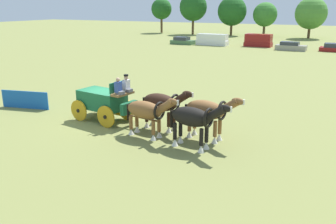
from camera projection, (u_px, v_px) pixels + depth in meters
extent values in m
plane|color=olive|center=(103.00, 120.00, 19.87)|extent=(220.00, 220.00, 0.00)
cube|color=#195B38|center=(102.00, 100.00, 19.52)|extent=(2.72, 1.75, 1.01)
cube|color=brown|center=(123.00, 94.00, 18.54)|extent=(0.72, 1.35, 0.12)
cube|color=#195B38|center=(129.00, 108.00, 18.53)|extent=(0.39, 1.17, 0.60)
cube|color=#195B38|center=(118.00, 87.00, 18.60)|extent=(0.23, 1.28, 0.55)
cube|color=gold|center=(103.00, 110.00, 19.70)|extent=(2.81, 0.53, 0.16)
cylinder|color=gold|center=(126.00, 110.00, 19.79)|extent=(1.18, 0.23, 1.17)
cylinder|color=black|center=(126.00, 110.00, 19.79)|extent=(0.22, 0.20, 0.20)
cylinder|color=gold|center=(106.00, 117.00, 18.50)|extent=(1.18, 0.23, 1.17)
cylinder|color=black|center=(106.00, 117.00, 18.50)|extent=(0.22, 0.20, 0.20)
cylinder|color=gold|center=(100.00, 104.00, 20.89)|extent=(1.18, 0.23, 1.17)
cylinder|color=black|center=(100.00, 104.00, 20.89)|extent=(0.22, 0.20, 0.20)
cylinder|color=gold|center=(79.00, 111.00, 19.60)|extent=(1.18, 0.23, 1.17)
cylinder|color=black|center=(79.00, 111.00, 19.60)|extent=(0.22, 0.20, 0.20)
cylinder|color=brown|center=(139.00, 117.00, 18.29)|extent=(2.59, 0.44, 0.10)
cube|color=slate|center=(128.00, 90.00, 18.68)|extent=(0.44, 0.37, 0.16)
cube|color=silver|center=(126.00, 85.00, 18.67)|extent=(0.29, 0.39, 0.55)
sphere|color=tan|center=(126.00, 78.00, 18.56)|extent=(0.22, 0.22, 0.22)
cylinder|color=black|center=(126.00, 75.00, 18.52)|extent=(0.24, 0.24, 0.08)
cube|color=slate|center=(120.00, 93.00, 18.18)|extent=(0.44, 0.37, 0.16)
cube|color=#334C99|center=(118.00, 87.00, 18.17)|extent=(0.29, 0.39, 0.55)
sphere|color=tan|center=(118.00, 80.00, 18.06)|extent=(0.22, 0.22, 0.22)
ellipsoid|color=#331E14|center=(160.00, 102.00, 18.09)|extent=(2.09, 1.14, 0.89)
cylinder|color=#331E14|center=(174.00, 117.00, 18.13)|extent=(0.18, 0.18, 0.74)
cone|color=silver|center=(174.00, 127.00, 18.28)|extent=(0.30, 0.30, 0.32)
cylinder|color=#331E14|center=(169.00, 120.00, 17.74)|extent=(0.18, 0.18, 0.74)
cone|color=silver|center=(169.00, 130.00, 17.89)|extent=(0.30, 0.30, 0.32)
cylinder|color=#331E14|center=(152.00, 113.00, 18.88)|extent=(0.18, 0.18, 0.74)
cone|color=silver|center=(152.00, 122.00, 19.03)|extent=(0.30, 0.30, 0.32)
cylinder|color=#331E14|center=(147.00, 115.00, 18.49)|extent=(0.18, 0.18, 0.74)
cone|color=silver|center=(147.00, 124.00, 18.64)|extent=(0.30, 0.30, 0.32)
cylinder|color=#331E14|center=(181.00, 98.00, 17.30)|extent=(0.98, 0.48, 0.81)
ellipsoid|color=#331E14|center=(188.00, 94.00, 17.02)|extent=(0.63, 0.34, 0.32)
cube|color=silver|center=(193.00, 95.00, 16.87)|extent=(0.07, 0.11, 0.24)
torus|color=black|center=(175.00, 103.00, 17.58)|extent=(0.24, 0.93, 0.92)
cylinder|color=black|center=(144.00, 105.00, 18.74)|extent=(0.14, 0.14, 0.80)
ellipsoid|color=brown|center=(145.00, 110.00, 17.09)|extent=(2.07, 1.10, 0.85)
cylinder|color=brown|center=(159.00, 125.00, 17.11)|extent=(0.18, 0.18, 0.69)
cone|color=silver|center=(159.00, 134.00, 17.25)|extent=(0.30, 0.30, 0.29)
cylinder|color=brown|center=(153.00, 127.00, 16.74)|extent=(0.18, 0.18, 0.69)
cone|color=silver|center=(153.00, 137.00, 16.88)|extent=(0.30, 0.30, 0.29)
cylinder|color=brown|center=(137.00, 120.00, 17.85)|extent=(0.18, 0.18, 0.69)
cone|color=silver|center=(137.00, 129.00, 17.99)|extent=(0.30, 0.30, 0.29)
cylinder|color=brown|center=(131.00, 122.00, 17.48)|extent=(0.18, 0.18, 0.69)
cone|color=silver|center=(131.00, 132.00, 17.62)|extent=(0.30, 0.30, 0.29)
cylinder|color=brown|center=(166.00, 106.00, 16.30)|extent=(0.98, 0.48, 0.81)
ellipsoid|color=brown|center=(173.00, 102.00, 16.03)|extent=(0.63, 0.34, 0.32)
cube|color=silver|center=(178.00, 103.00, 15.88)|extent=(0.07, 0.11, 0.24)
torus|color=black|center=(159.00, 111.00, 16.58)|extent=(0.24, 0.89, 0.88)
cylinder|color=black|center=(128.00, 112.00, 17.73)|extent=(0.14, 0.14, 0.80)
ellipsoid|color=brown|center=(205.00, 110.00, 16.68)|extent=(2.07, 1.14, 0.89)
cylinder|color=brown|center=(220.00, 126.00, 16.72)|extent=(0.18, 0.18, 0.76)
cone|color=silver|center=(219.00, 137.00, 16.88)|extent=(0.30, 0.30, 0.33)
cylinder|color=brown|center=(215.00, 129.00, 16.34)|extent=(0.18, 0.18, 0.76)
cone|color=silver|center=(215.00, 140.00, 16.49)|extent=(0.30, 0.30, 0.33)
cylinder|color=brown|center=(195.00, 121.00, 17.47)|extent=(0.18, 0.18, 0.76)
cone|color=silver|center=(194.00, 131.00, 17.62)|extent=(0.30, 0.30, 0.33)
cylinder|color=brown|center=(189.00, 124.00, 17.08)|extent=(0.18, 0.18, 0.76)
cone|color=silver|center=(189.00, 134.00, 17.23)|extent=(0.30, 0.30, 0.33)
cylinder|color=brown|center=(230.00, 106.00, 15.89)|extent=(0.98, 0.48, 0.81)
ellipsoid|color=brown|center=(238.00, 101.00, 15.62)|extent=(0.63, 0.34, 0.32)
cube|color=silver|center=(244.00, 102.00, 15.47)|extent=(0.07, 0.11, 0.24)
torus|color=black|center=(222.00, 111.00, 16.18)|extent=(0.24, 0.93, 0.92)
cylinder|color=black|center=(186.00, 112.00, 17.33)|extent=(0.14, 0.14, 0.80)
ellipsoid|color=black|center=(191.00, 117.00, 15.66)|extent=(2.05, 1.11, 0.86)
cylinder|color=black|center=(207.00, 134.00, 15.69)|extent=(0.18, 0.18, 0.76)
cone|color=silver|center=(206.00, 145.00, 15.85)|extent=(0.30, 0.30, 0.33)
cylinder|color=black|center=(201.00, 137.00, 15.32)|extent=(0.18, 0.18, 0.76)
cone|color=silver|center=(201.00, 149.00, 15.47)|extent=(0.30, 0.30, 0.33)
cylinder|color=black|center=(181.00, 128.00, 16.43)|extent=(0.18, 0.18, 0.76)
cone|color=silver|center=(180.00, 139.00, 16.58)|extent=(0.30, 0.30, 0.33)
cylinder|color=black|center=(175.00, 131.00, 16.05)|extent=(0.18, 0.18, 0.76)
cone|color=silver|center=(175.00, 142.00, 16.21)|extent=(0.30, 0.30, 0.33)
cylinder|color=black|center=(217.00, 113.00, 14.87)|extent=(0.98, 0.48, 0.81)
ellipsoid|color=black|center=(225.00, 108.00, 14.60)|extent=(0.63, 0.34, 0.32)
cube|color=silver|center=(231.00, 109.00, 14.45)|extent=(0.07, 0.11, 0.24)
torus|color=black|center=(209.00, 118.00, 15.15)|extent=(0.24, 0.90, 0.90)
cylinder|color=black|center=(172.00, 119.00, 16.30)|extent=(0.14, 0.14, 0.80)
cube|color=#477047|center=(183.00, 42.00, 58.49)|extent=(3.88, 2.02, 0.65)
cube|color=#2D333D|center=(182.00, 38.00, 58.40)|extent=(2.34, 1.83, 0.53)
cube|color=white|center=(212.00, 43.00, 57.02)|extent=(5.13, 1.90, 0.75)
cube|color=white|center=(212.00, 37.00, 56.77)|extent=(4.93, 1.75, 1.03)
cube|color=maroon|center=(258.00, 44.00, 55.16)|extent=(4.18, 2.09, 0.66)
cube|color=maroon|center=(259.00, 38.00, 54.88)|extent=(4.01, 1.92, 1.26)
cube|color=gray|center=(291.00, 48.00, 50.53)|extent=(4.23, 1.87, 0.73)
cube|color=#2D333D|center=(290.00, 43.00, 50.45)|extent=(2.55, 1.68, 0.47)
cube|color=maroon|center=(335.00, 49.00, 49.19)|extent=(4.02, 2.08, 0.57)
cube|color=#2D333D|center=(334.00, 45.00, 49.11)|extent=(2.43, 1.88, 0.55)
cylinder|color=brown|center=(162.00, 25.00, 82.35)|extent=(0.50, 0.50, 3.74)
sphere|color=#1E561E|center=(161.00, 9.00, 81.33)|extent=(4.69, 4.69, 4.69)
cylinder|color=brown|center=(193.00, 26.00, 78.08)|extent=(0.50, 0.50, 3.73)
sphere|color=#1E561E|center=(193.00, 7.00, 76.93)|extent=(5.98, 5.98, 5.98)
cylinder|color=brown|center=(231.00, 29.00, 75.13)|extent=(0.50, 0.50, 2.89)
sphere|color=#1E561E|center=(232.00, 11.00, 74.11)|extent=(6.00, 6.00, 6.00)
cylinder|color=brown|center=(264.00, 30.00, 73.66)|extent=(0.50, 0.50, 2.65)
sphere|color=#387A2D|center=(265.00, 14.00, 72.78)|extent=(4.90, 4.90, 4.90)
cylinder|color=brown|center=(309.00, 31.00, 68.48)|extent=(0.50, 0.50, 2.62)
sphere|color=#478433|center=(311.00, 13.00, 67.50)|extent=(5.97, 5.97, 5.97)
cube|color=#1959B2|center=(25.00, 100.00, 22.00)|extent=(3.13, 0.78, 1.10)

